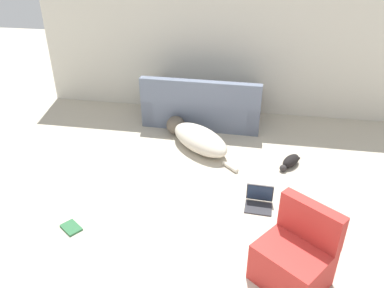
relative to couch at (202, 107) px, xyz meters
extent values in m
cube|color=beige|center=(0.23, 0.63, 1.06)|extent=(6.53, 0.06, 2.69)
cube|color=slate|center=(0.00, 0.04, -0.06)|extent=(1.98, 0.80, 0.45)
cube|color=slate|center=(-0.01, -0.28, 0.37)|extent=(1.96, 0.18, 0.41)
cube|color=slate|center=(0.88, 0.02, 0.01)|extent=(0.22, 0.77, 0.59)
cube|color=slate|center=(-0.88, 0.06, 0.01)|extent=(0.22, 0.77, 0.59)
ellipsoid|color=beige|center=(0.10, -0.92, -0.12)|extent=(1.16, 1.13, 0.33)
sphere|color=brown|center=(-0.37, -0.48, -0.14)|extent=(0.43, 0.43, 0.30)
cylinder|color=beige|center=(0.61, -1.40, -0.26)|extent=(0.24, 0.23, 0.06)
ellipsoid|color=black|center=(1.44, -1.16, -0.21)|extent=(0.33, 0.38, 0.15)
sphere|color=#2D2B2B|center=(1.33, -1.33, -0.24)|extent=(0.14, 0.14, 0.10)
cylinder|color=black|center=(1.56, -0.98, -0.28)|extent=(0.07, 0.09, 0.02)
cube|color=#2D2D33|center=(1.02, -2.22, -0.28)|extent=(0.33, 0.25, 0.02)
cube|color=#2D2D33|center=(1.02, -2.08, -0.15)|extent=(0.32, 0.07, 0.24)
cube|color=#23334C|center=(1.02, -2.09, -0.15)|extent=(0.29, 0.05, 0.22)
cube|color=#2D663D|center=(-1.02, -2.93, -0.28)|extent=(0.29, 0.27, 0.02)
cube|color=#B72D28|center=(1.33, -3.25, -0.08)|extent=(0.80, 0.79, 0.41)
cube|color=#B72D28|center=(1.45, -3.08, 0.31)|extent=(0.56, 0.46, 0.38)
camera|label=1|loc=(0.86, -5.83, 2.55)|focal=35.00mm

